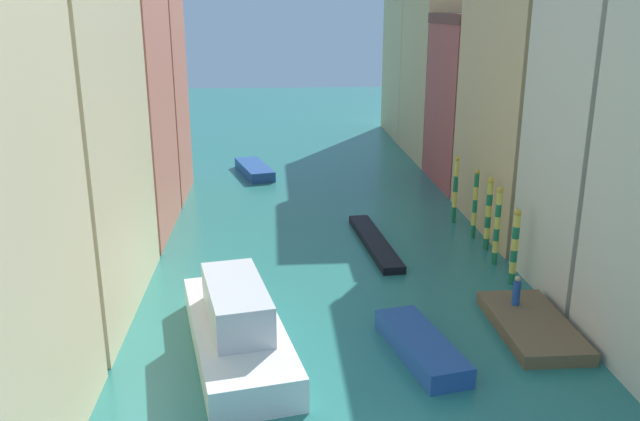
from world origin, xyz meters
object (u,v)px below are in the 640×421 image
object	(u,v)px
mooring_pole_3	(475,203)
motorboat_0	(421,346)
vaporetto_white	(237,327)
waterfront_dock	(532,325)
mooring_pole_4	(455,189)
mooring_pole_1	(497,225)
mooring_pole_0	(515,246)
motorboat_1	(254,169)
mooring_pole_2	(488,213)
person_on_dock	(516,292)
gondola_black	(375,242)

from	to	relation	value
mooring_pole_3	motorboat_0	distance (m)	15.46
vaporetto_white	motorboat_0	distance (m)	7.55
waterfront_dock	mooring_pole_3	bearing A→B (deg)	85.05
waterfront_dock	mooring_pole_4	size ratio (longest dim) A/B	1.39
mooring_pole_1	mooring_pole_4	xyz separation A→B (m)	(-0.27, 7.46, 0.02)
mooring_pole_0	motorboat_1	world-z (taller)	mooring_pole_0
mooring_pole_3	motorboat_0	size ratio (longest dim) A/B	0.73
mooring_pole_4	vaporetto_white	xyz separation A→B (m)	(-13.45, -16.12, -1.17)
mooring_pole_1	mooring_pole_4	size ratio (longest dim) A/B	0.99
mooring_pole_0	mooring_pole_3	distance (m)	7.16
mooring_pole_3	motorboat_0	bearing A→B (deg)	-114.54
motorboat_1	mooring_pole_1	bearing A→B (deg)	-57.45
waterfront_dock	motorboat_0	bearing A→B (deg)	-162.30
waterfront_dock	motorboat_0	world-z (taller)	motorboat_0
mooring_pole_2	vaporetto_white	xyz separation A→B (m)	(-14.00, -10.99, -1.12)
motorboat_0	vaporetto_white	bearing A→B (deg)	173.01
person_on_dock	mooring_pole_4	world-z (taller)	mooring_pole_4
mooring_pole_1	vaporetto_white	bearing A→B (deg)	-147.74
gondola_black	mooring_pole_2	bearing A→B (deg)	-9.34
mooring_pole_0	gondola_black	world-z (taller)	mooring_pole_0
waterfront_dock	motorboat_1	world-z (taller)	motorboat_1
person_on_dock	vaporetto_white	distance (m)	12.76
person_on_dock	mooring_pole_2	xyz separation A→B (m)	(1.44, 8.68, 1.02)
gondola_black	motorboat_0	world-z (taller)	motorboat_0
motorboat_1	mooring_pole_3	bearing A→B (deg)	-51.04
person_on_dock	vaporetto_white	bearing A→B (deg)	-169.60
person_on_dock	mooring_pole_0	xyz separation A→B (m)	(1.15, 3.59, 0.86)
mooring_pole_3	gondola_black	world-z (taller)	mooring_pole_3
mooring_pole_1	motorboat_0	size ratio (longest dim) A/B	0.75
mooring_pole_1	vaporetto_white	size ratio (longest dim) A/B	0.42
vaporetto_white	mooring_pole_3	bearing A→B (deg)	43.33
motorboat_1	person_on_dock	bearing A→B (deg)	-65.72
gondola_black	motorboat_0	distance (m)	12.96
mooring_pole_0	mooring_pole_1	world-z (taller)	mooring_pole_1
vaporetto_white	person_on_dock	bearing A→B (deg)	10.40
vaporetto_white	gondola_black	xyz separation A→B (m)	(7.54, 12.05, -0.90)
mooring_pole_2	motorboat_0	xyz separation A→B (m)	(-6.54, -11.90, -1.82)
waterfront_dock	vaporetto_white	size ratio (longest dim) A/B	0.59
gondola_black	motorboat_0	bearing A→B (deg)	-90.38
mooring_pole_0	vaporetto_white	bearing A→B (deg)	-156.73
mooring_pole_0	gondola_black	xyz separation A→B (m)	(-6.16, 6.15, -1.86)
vaporetto_white	motorboat_1	xyz separation A→B (m)	(-0.03, 30.20, -0.70)
mooring_pole_2	gondola_black	world-z (taller)	mooring_pole_2
mooring_pole_3	mooring_pole_4	size ratio (longest dim) A/B	0.97
mooring_pole_4	mooring_pole_1	bearing A→B (deg)	-87.96
mooring_pole_3	motorboat_0	world-z (taller)	mooring_pole_3
person_on_dock	mooring_pole_4	xyz separation A→B (m)	(0.90, 13.81, 1.07)
mooring_pole_2	vaporetto_white	size ratio (longest dim) A/B	0.41
waterfront_dock	mooring_pole_0	xyz separation A→B (m)	(0.94, 5.11, 1.80)
person_on_dock	mooring_pole_0	world-z (taller)	mooring_pole_0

